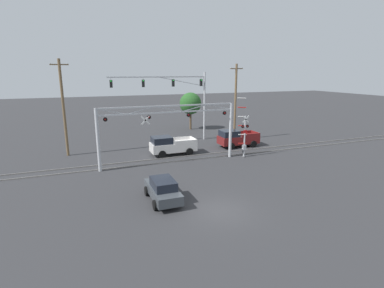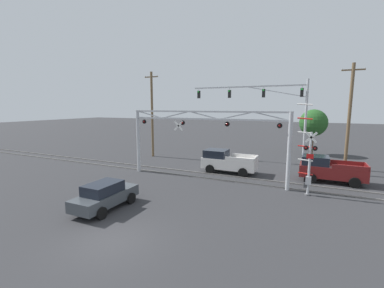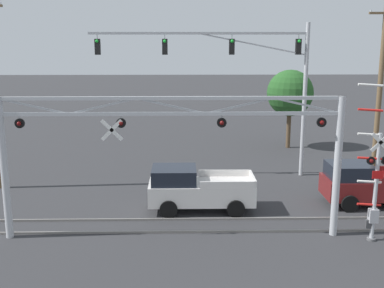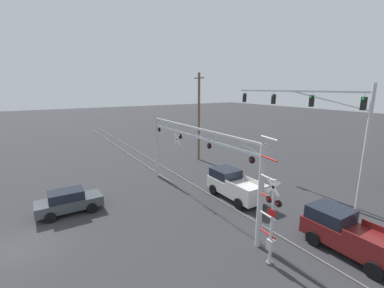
{
  "view_description": "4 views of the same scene",
  "coord_description": "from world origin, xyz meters",
  "px_view_note": "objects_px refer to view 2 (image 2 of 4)",
  "views": [
    {
      "loc": [
        -8.11,
        -16.28,
        8.89
      ],
      "look_at": [
        1.92,
        10.03,
        2.07
      ],
      "focal_mm": 28.0,
      "sensor_mm": 36.0,
      "label": 1
    },
    {
      "loc": [
        7.96,
        -8.45,
        6.15
      ],
      "look_at": [
        -2.21,
        13.54,
        2.58
      ],
      "focal_mm": 24.0,
      "sensor_mm": 36.0,
      "label": 2
    },
    {
      "loc": [
        0.44,
        -7.48,
        8.02
      ],
      "look_at": [
        0.78,
        9.88,
        4.17
      ],
      "focal_mm": 45.0,
      "sensor_mm": 36.0,
      "label": 3
    },
    {
      "loc": [
        15.53,
        1.38,
        8.59
      ],
      "look_at": [
        -0.92,
        11.58,
        4.29
      ],
      "focal_mm": 24.0,
      "sensor_mm": 36.0,
      "label": 4
    }
  ],
  "objects_px": {
    "crossing_gantry": "(204,134)",
    "utility_pole_right": "(349,118)",
    "pickup_truck_following": "(329,169)",
    "pickup_truck_lead": "(227,161)",
    "utility_pole_left": "(152,114)",
    "crossing_signal_mast": "(308,163)",
    "background_tree_beyond_span": "(313,123)",
    "traffic_signal_span": "(274,105)",
    "sedan_waiting": "(105,195)"
  },
  "relations": [
    {
      "from": "crossing_gantry",
      "to": "utility_pole_right",
      "type": "bearing_deg",
      "value": 32.36
    },
    {
      "from": "pickup_truck_following",
      "to": "utility_pole_right",
      "type": "bearing_deg",
      "value": 65.66
    },
    {
      "from": "pickup_truck_lead",
      "to": "utility_pole_left",
      "type": "bearing_deg",
      "value": 160.99
    },
    {
      "from": "utility_pole_right",
      "to": "pickup_truck_following",
      "type": "bearing_deg",
      "value": -114.34
    },
    {
      "from": "crossing_signal_mast",
      "to": "pickup_truck_following",
      "type": "height_order",
      "value": "crossing_signal_mast"
    },
    {
      "from": "background_tree_beyond_span",
      "to": "utility_pole_right",
      "type": "bearing_deg",
      "value": -73.39
    },
    {
      "from": "crossing_signal_mast",
      "to": "utility_pole_left",
      "type": "xyz_separation_m",
      "value": [
        -17.54,
        7.34,
        2.96
      ]
    },
    {
      "from": "crossing_gantry",
      "to": "crossing_signal_mast",
      "type": "relative_size",
      "value": 2.15
    },
    {
      "from": "crossing_gantry",
      "to": "traffic_signal_span",
      "type": "distance_m",
      "value": 10.17
    },
    {
      "from": "crossing_gantry",
      "to": "pickup_truck_lead",
      "type": "relative_size",
      "value": 2.76
    },
    {
      "from": "pickup_truck_lead",
      "to": "crossing_signal_mast",
      "type": "bearing_deg",
      "value": -28.02
    },
    {
      "from": "pickup_truck_following",
      "to": "utility_pole_right",
      "type": "distance_m",
      "value": 5.45
    },
    {
      "from": "crossing_signal_mast",
      "to": "utility_pole_left",
      "type": "height_order",
      "value": "utility_pole_left"
    },
    {
      "from": "crossing_gantry",
      "to": "background_tree_beyond_span",
      "type": "relative_size",
      "value": 2.37
    },
    {
      "from": "pickup_truck_following",
      "to": "utility_pole_left",
      "type": "relative_size",
      "value": 0.48
    },
    {
      "from": "crossing_gantry",
      "to": "crossing_signal_mast",
      "type": "xyz_separation_m",
      "value": [
        8.01,
        -0.61,
        -1.58
      ]
    },
    {
      "from": "traffic_signal_span",
      "to": "utility_pole_right",
      "type": "bearing_deg",
      "value": -15.63
    },
    {
      "from": "pickup_truck_lead",
      "to": "utility_pole_left",
      "type": "relative_size",
      "value": 0.48
    },
    {
      "from": "crossing_signal_mast",
      "to": "sedan_waiting",
      "type": "height_order",
      "value": "crossing_signal_mast"
    },
    {
      "from": "crossing_signal_mast",
      "to": "background_tree_beyond_span",
      "type": "xyz_separation_m",
      "value": [
        0.29,
        16.85,
        1.78
      ]
    },
    {
      "from": "crossing_signal_mast",
      "to": "utility_pole_right",
      "type": "bearing_deg",
      "value": 68.18
    },
    {
      "from": "pickup_truck_lead",
      "to": "background_tree_beyond_span",
      "type": "distance_m",
      "value": 15.31
    },
    {
      "from": "sedan_waiting",
      "to": "background_tree_beyond_span",
      "type": "relative_size",
      "value": 0.74
    },
    {
      "from": "traffic_signal_span",
      "to": "background_tree_beyond_span",
      "type": "relative_size",
      "value": 2.15
    },
    {
      "from": "crossing_gantry",
      "to": "sedan_waiting",
      "type": "relative_size",
      "value": 3.21
    },
    {
      "from": "crossing_gantry",
      "to": "sedan_waiting",
      "type": "distance_m",
      "value": 9.37
    },
    {
      "from": "crossing_signal_mast",
      "to": "background_tree_beyond_span",
      "type": "bearing_deg",
      "value": 89.01
    },
    {
      "from": "traffic_signal_span",
      "to": "pickup_truck_following",
      "type": "height_order",
      "value": "traffic_signal_span"
    },
    {
      "from": "utility_pole_left",
      "to": "crossing_gantry",
      "type": "bearing_deg",
      "value": -35.25
    },
    {
      "from": "pickup_truck_lead",
      "to": "sedan_waiting",
      "type": "distance_m",
      "value": 12.13
    },
    {
      "from": "pickup_truck_lead",
      "to": "background_tree_beyond_span",
      "type": "bearing_deg",
      "value": 61.24
    },
    {
      "from": "traffic_signal_span",
      "to": "sedan_waiting",
      "type": "bearing_deg",
      "value": -113.11
    },
    {
      "from": "background_tree_beyond_span",
      "to": "sedan_waiting",
      "type": "bearing_deg",
      "value": -114.7
    },
    {
      "from": "crossing_signal_mast",
      "to": "crossing_gantry",
      "type": "bearing_deg",
      "value": 175.68
    },
    {
      "from": "crossing_gantry",
      "to": "sedan_waiting",
      "type": "bearing_deg",
      "value": -109.83
    },
    {
      "from": "traffic_signal_span",
      "to": "utility_pole_left",
      "type": "relative_size",
      "value": 1.22
    },
    {
      "from": "sedan_waiting",
      "to": "utility_pole_right",
      "type": "relative_size",
      "value": 0.43
    },
    {
      "from": "traffic_signal_span",
      "to": "utility_pole_left",
      "type": "height_order",
      "value": "utility_pole_left"
    },
    {
      "from": "pickup_truck_lead",
      "to": "sedan_waiting",
      "type": "xyz_separation_m",
      "value": [
        -4.08,
        -11.42,
        -0.21
      ]
    },
    {
      "from": "pickup_truck_following",
      "to": "background_tree_beyond_span",
      "type": "distance_m",
      "value": 13.0
    },
    {
      "from": "crossing_signal_mast",
      "to": "sedan_waiting",
      "type": "relative_size",
      "value": 1.49
    },
    {
      "from": "crossing_signal_mast",
      "to": "utility_pole_right",
      "type": "relative_size",
      "value": 0.64
    },
    {
      "from": "crossing_gantry",
      "to": "pickup_truck_following",
      "type": "xyz_separation_m",
      "value": [
        9.54,
        3.66,
        -2.82
      ]
    },
    {
      "from": "utility_pole_right",
      "to": "traffic_signal_span",
      "type": "bearing_deg",
      "value": 164.37
    },
    {
      "from": "traffic_signal_span",
      "to": "background_tree_beyond_span",
      "type": "bearing_deg",
      "value": 61.74
    },
    {
      "from": "traffic_signal_span",
      "to": "pickup_truck_following",
      "type": "relative_size",
      "value": 2.55
    },
    {
      "from": "pickup_truck_following",
      "to": "traffic_signal_span",
      "type": "bearing_deg",
      "value": 134.89
    },
    {
      "from": "utility_pole_left",
      "to": "utility_pole_right",
      "type": "xyz_separation_m",
      "value": [
        20.58,
        0.27,
        -0.16
      ]
    },
    {
      "from": "traffic_signal_span",
      "to": "pickup_truck_lead",
      "type": "bearing_deg",
      "value": -119.39
    },
    {
      "from": "pickup_truck_following",
      "to": "background_tree_beyond_span",
      "type": "relative_size",
      "value": 0.84
    }
  ]
}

